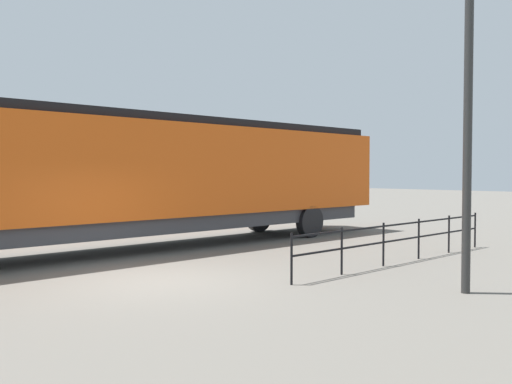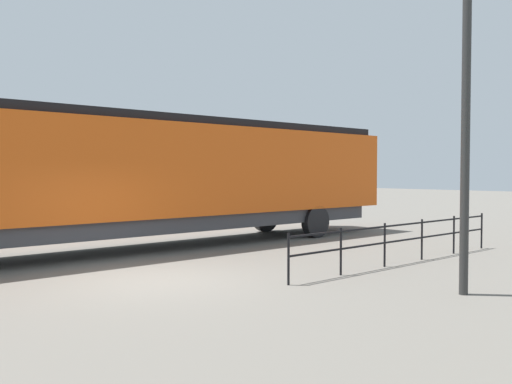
# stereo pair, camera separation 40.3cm
# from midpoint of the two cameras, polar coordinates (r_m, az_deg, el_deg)

# --- Properties ---
(ground_plane) EXTENTS (120.00, 120.00, 0.00)m
(ground_plane) POSITION_cam_midpoint_polar(r_m,az_deg,el_deg) (11.59, -9.73, -9.12)
(ground_plane) COLOR #666059
(locomotive) EXTENTS (2.89, 18.23, 3.88)m
(locomotive) POSITION_cam_midpoint_polar(r_m,az_deg,el_deg) (16.35, -9.29, 1.88)
(locomotive) COLOR #D15114
(locomotive) RESTS_ON ground_plane
(lamp_post) EXTENTS (0.56, 0.56, 7.03)m
(lamp_post) POSITION_cam_midpoint_polar(r_m,az_deg,el_deg) (11.04, 22.29, 16.70)
(lamp_post) COLOR #2D2D2D
(lamp_post) RESTS_ON ground_plane
(platform_fence) EXTENTS (0.05, 8.06, 1.04)m
(platform_fence) POSITION_cam_midpoint_polar(r_m,az_deg,el_deg) (13.99, 16.07, -4.46)
(platform_fence) COLOR black
(platform_fence) RESTS_ON ground_plane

